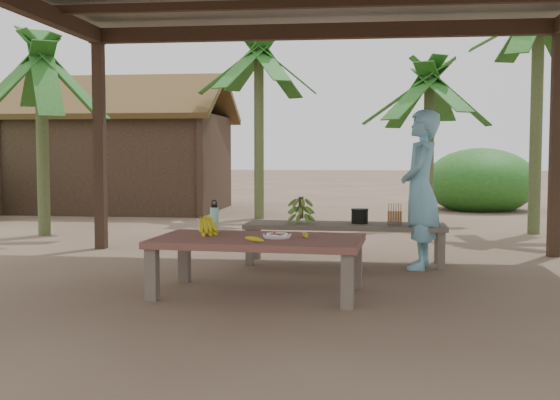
# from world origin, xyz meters

# --- Properties ---
(ground) EXTENTS (80.00, 80.00, 0.00)m
(ground) POSITION_xyz_m (0.00, 0.00, 0.00)
(ground) COLOR brown
(ground) RESTS_ON ground
(work_table) EXTENTS (1.86, 1.12, 0.50)m
(work_table) POSITION_xyz_m (-0.35, -0.31, 0.43)
(work_table) COLOR brown
(work_table) RESTS_ON ground
(bench) EXTENTS (2.22, 0.66, 0.45)m
(bench) POSITION_xyz_m (0.35, 1.43, 0.39)
(bench) COLOR brown
(bench) RESTS_ON ground
(ripe_banana_bunch) EXTENTS (0.30, 0.26, 0.18)m
(ripe_banana_bunch) POSITION_xyz_m (-0.89, -0.17, 0.59)
(ripe_banana_bunch) COLOR yellow
(ripe_banana_bunch) RESTS_ON work_table
(plate) EXTENTS (0.25, 0.25, 0.04)m
(plate) POSITION_xyz_m (-0.18, -0.32, 0.52)
(plate) COLOR white
(plate) RESTS_ON work_table
(loose_banana_front) EXTENTS (0.17, 0.07, 0.04)m
(loose_banana_front) POSITION_xyz_m (-0.33, -0.61, 0.52)
(loose_banana_front) COLOR yellow
(loose_banana_front) RESTS_ON work_table
(loose_banana_side) EXTENTS (0.08, 0.16, 0.04)m
(loose_banana_side) POSITION_xyz_m (0.06, -0.25, 0.52)
(loose_banana_side) COLOR yellow
(loose_banana_side) RESTS_ON work_table
(water_flask) EXTENTS (0.08, 0.08, 0.30)m
(water_flask) POSITION_xyz_m (-0.82, 0.06, 0.63)
(water_flask) COLOR #45DAC9
(water_flask) RESTS_ON work_table
(green_banana_stalk) EXTENTS (0.28, 0.28, 0.31)m
(green_banana_stalk) POSITION_xyz_m (-0.14, 1.44, 0.60)
(green_banana_stalk) COLOR #598C2D
(green_banana_stalk) RESTS_ON bench
(cooking_pot) EXTENTS (0.18, 0.18, 0.16)m
(cooking_pot) POSITION_xyz_m (0.51, 1.47, 0.53)
(cooking_pot) COLOR black
(cooking_pot) RESTS_ON bench
(skewer_rack) EXTENTS (0.18, 0.08, 0.24)m
(skewer_rack) POSITION_xyz_m (0.89, 1.36, 0.57)
(skewer_rack) COLOR #A57F47
(skewer_rack) RESTS_ON bench
(woman) EXTENTS (0.50, 0.67, 1.69)m
(woman) POSITION_xyz_m (1.16, 1.24, 0.84)
(woman) COLOR #6DB1CE
(woman) RESTS_ON ground
(hut) EXTENTS (4.40, 3.43, 2.85)m
(hut) POSITION_xyz_m (-4.50, 8.00, 1.10)
(hut) COLOR black
(hut) RESTS_ON ground
(banana_plant_ne) EXTENTS (1.80, 1.80, 3.56)m
(banana_plant_ne) POSITION_xyz_m (3.10, 4.62, 3.06)
(banana_plant_ne) COLOR #596638
(banana_plant_ne) RESTS_ON ground
(banana_plant_n) EXTENTS (1.80, 1.80, 2.71)m
(banana_plant_n) POSITION_xyz_m (1.63, 5.87, 2.24)
(banana_plant_n) COLOR #596638
(banana_plant_n) RESTS_ON ground
(banana_plant_nw) EXTENTS (1.80, 1.80, 3.33)m
(banana_plant_nw) POSITION_xyz_m (-1.39, 6.51, 2.83)
(banana_plant_nw) COLOR #596638
(banana_plant_nw) RESTS_ON ground
(banana_plant_w) EXTENTS (1.80, 1.80, 2.84)m
(banana_plant_w) POSITION_xyz_m (-4.17, 3.56, 2.36)
(banana_plant_w) COLOR #596638
(banana_plant_w) RESTS_ON ground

